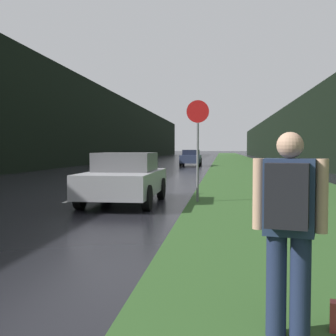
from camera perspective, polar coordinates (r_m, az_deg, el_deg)
The scene contains 10 objects.
grass_verge at distance 39.90m, azimuth 10.17°, elevation 0.29°, with size 6.00×240.00×0.02m, color #2D5123.
lane_stripe_c at distance 14.30m, azimuth -11.78°, elevation -3.86°, with size 0.12×3.00×0.01m, color silver.
lane_stripe_d at distance 21.01m, azimuth -5.54°, elevation -1.76°, with size 0.12×3.00×0.01m, color silver.
lane_stripe_e at distance 27.87m, azimuth -2.35°, elevation -0.67°, with size 0.12×3.00×0.01m, color silver.
treeline_far_side at distance 51.91m, azimuth -8.81°, elevation 5.58°, with size 2.00×140.00×8.62m, color black.
treeline_near_side at distance 50.49m, azimuth 16.46°, elevation 4.31°, with size 2.00×140.00×6.36m, color black.
stop_sign at distance 12.65m, azimuth 4.04°, elevation 3.78°, with size 0.67×0.07×3.05m.
hitchhiker_with_backpack at distance 3.62m, azimuth 16.02°, elevation -7.07°, with size 0.59×0.49×1.74m.
car_passing_near at distance 12.37m, azimuth -5.89°, elevation -1.37°, with size 2.01×4.16×1.49m.
car_passing_far at distance 39.03m, azimuth 3.13°, elevation 1.39°, with size 1.86×4.39×1.51m.
Camera 1 is at (4.65, 0.18, 1.60)m, focal length 45.00 mm.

